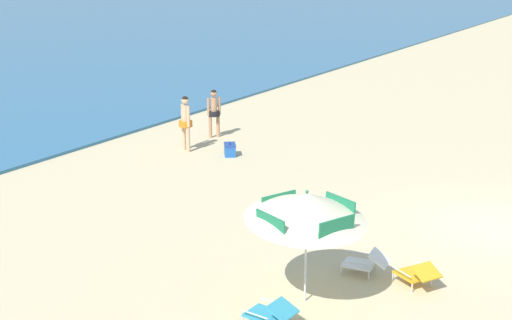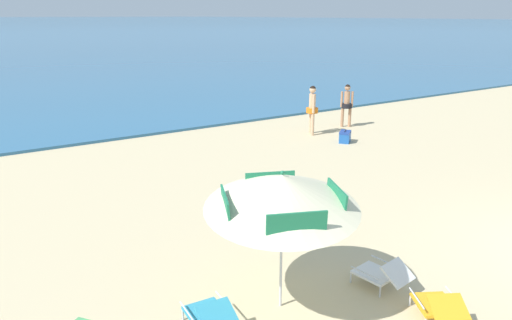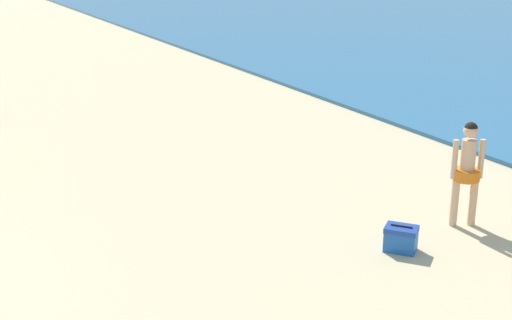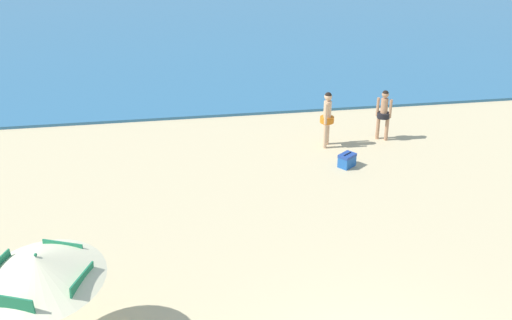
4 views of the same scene
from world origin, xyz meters
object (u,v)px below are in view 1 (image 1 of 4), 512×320
object	(u,v)px
lounge_chair_under_umbrella	(366,262)
cooler_box	(230,150)
person_standing_beside	(214,110)
lounge_chair_beside_umbrella	(417,274)
lounge_chair_facing_sea	(271,313)
person_standing_near_shore	(186,119)
beach_umbrella_striped_main	(307,207)

from	to	relation	value
lounge_chair_under_umbrella	cooler_box	distance (m)	9.29
person_standing_beside	cooler_box	world-z (taller)	person_standing_beside
lounge_chair_beside_umbrella	person_standing_beside	distance (m)	12.60
lounge_chair_facing_sea	person_standing_near_shore	size ratio (longest dim) A/B	0.51
lounge_chair_facing_sea	person_standing_near_shore	xyz separation A→B (m)	(8.51, 8.20, 0.76)
lounge_chair_beside_umbrella	person_standing_beside	size ratio (longest dim) A/B	0.61
lounge_chair_beside_umbrella	lounge_chair_facing_sea	bearing A→B (deg)	150.64
lounge_chair_facing_sea	person_standing_beside	bearing A→B (deg)	38.95
person_standing_near_shore	cooler_box	distance (m)	1.77
person_standing_near_shore	cooler_box	xyz separation A→B (m)	(0.23, -1.55, -0.84)
lounge_chair_beside_umbrella	person_standing_near_shore	distance (m)	11.35
lounge_chair_beside_umbrella	person_standing_near_shore	bearing A→B (deg)	60.07
person_standing_beside	cooler_box	bearing A→B (deg)	-133.61
person_standing_beside	cooler_box	size ratio (longest dim) A/B	2.77
beach_umbrella_striped_main	lounge_chair_facing_sea	bearing A→B (deg)	177.82
lounge_chair_beside_umbrella	person_standing_beside	bearing A→B (deg)	52.97
person_standing_beside	lounge_chair_beside_umbrella	bearing A→B (deg)	-127.03
lounge_chair_facing_sea	cooler_box	size ratio (longest dim) A/B	1.51
lounge_chair_beside_umbrella	lounge_chair_facing_sea	distance (m)	3.28
lounge_chair_under_umbrella	person_standing_near_shore	size ratio (longest dim) A/B	0.54
beach_umbrella_striped_main	person_standing_beside	world-z (taller)	beach_umbrella_striped_main
lounge_chair_facing_sea	lounge_chair_under_umbrella	bearing A→B (deg)	-10.60
lounge_chair_under_umbrella	person_standing_near_shore	xyz separation A→B (m)	(5.65, 8.74, 0.77)
lounge_chair_under_umbrella	lounge_chair_facing_sea	size ratio (longest dim) A/B	1.06
person_standing_beside	cooler_box	xyz separation A→B (m)	(-1.69, -1.78, -0.77)
person_standing_beside	lounge_chair_under_umbrella	bearing A→B (deg)	-130.20
lounge_chair_facing_sea	person_standing_beside	world-z (taller)	person_standing_beside
beach_umbrella_striped_main	person_standing_beside	distance (m)	12.58
beach_umbrella_striped_main	lounge_chair_beside_umbrella	size ratio (longest dim) A/B	3.07
person_standing_beside	lounge_chair_facing_sea	bearing A→B (deg)	-141.05
person_standing_near_shore	cooler_box	size ratio (longest dim) A/B	2.97
lounge_chair_facing_sea	cooler_box	bearing A→B (deg)	37.28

